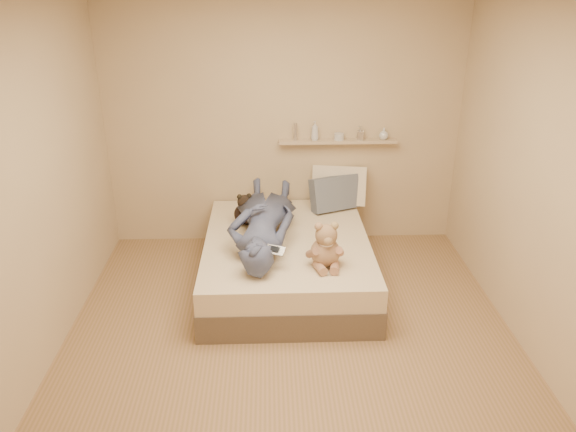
{
  "coord_description": "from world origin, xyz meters",
  "views": [
    {
      "loc": [
        -0.16,
        -3.66,
        2.69
      ],
      "look_at": [
        0.0,
        0.65,
        0.8
      ],
      "focal_mm": 35.0,
      "sensor_mm": 36.0,
      "label": 1
    }
  ],
  "objects_px": {
    "bed": "(287,261)",
    "pillow_grey": "(335,193)",
    "person": "(263,220)",
    "wall_shelf": "(338,141)",
    "game_console": "(274,250)",
    "pillow_cream": "(339,186)",
    "teddy_bear": "(326,248)",
    "dark_plush": "(245,211)"
  },
  "relations": [
    {
      "from": "bed",
      "to": "pillow_grey",
      "type": "distance_m",
      "value": 0.95
    },
    {
      "from": "bed",
      "to": "game_console",
      "type": "xyz_separation_m",
      "value": [
        -0.12,
        -0.54,
        0.39
      ]
    },
    {
      "from": "game_console",
      "to": "dark_plush",
      "type": "bearing_deg",
      "value": 106.93
    },
    {
      "from": "game_console",
      "to": "wall_shelf",
      "type": "relative_size",
      "value": 0.17
    },
    {
      "from": "bed",
      "to": "teddy_bear",
      "type": "distance_m",
      "value": 0.72
    },
    {
      "from": "game_console",
      "to": "teddy_bear",
      "type": "xyz_separation_m",
      "value": [
        0.42,
        0.01,
        0.0
      ]
    },
    {
      "from": "bed",
      "to": "pillow_cream",
      "type": "distance_m",
      "value": 1.09
    },
    {
      "from": "bed",
      "to": "teddy_bear",
      "type": "relative_size",
      "value": 4.69
    },
    {
      "from": "pillow_cream",
      "to": "pillow_grey",
      "type": "height_order",
      "value": "pillow_cream"
    },
    {
      "from": "wall_shelf",
      "to": "game_console",
      "type": "bearing_deg",
      "value": -114.97
    },
    {
      "from": "game_console",
      "to": "teddy_bear",
      "type": "bearing_deg",
      "value": 1.4
    },
    {
      "from": "pillow_cream",
      "to": "pillow_grey",
      "type": "bearing_deg",
      "value": -112.8
    },
    {
      "from": "pillow_grey",
      "to": "wall_shelf",
      "type": "distance_m",
      "value": 0.53
    },
    {
      "from": "pillow_cream",
      "to": "person",
      "type": "relative_size",
      "value": 0.35
    },
    {
      "from": "bed",
      "to": "wall_shelf",
      "type": "distance_m",
      "value": 1.38
    },
    {
      "from": "person",
      "to": "wall_shelf",
      "type": "xyz_separation_m",
      "value": [
        0.76,
        0.9,
        0.46
      ]
    },
    {
      "from": "pillow_cream",
      "to": "pillow_grey",
      "type": "xyz_separation_m",
      "value": [
        -0.06,
        -0.14,
        -0.03
      ]
    },
    {
      "from": "pillow_cream",
      "to": "pillow_grey",
      "type": "relative_size",
      "value": 1.1
    },
    {
      "from": "game_console",
      "to": "person",
      "type": "relative_size",
      "value": 0.13
    },
    {
      "from": "teddy_bear",
      "to": "person",
      "type": "relative_size",
      "value": 0.26
    },
    {
      "from": "bed",
      "to": "pillow_grey",
      "type": "bearing_deg",
      "value": 53.5
    },
    {
      "from": "game_console",
      "to": "pillow_cream",
      "type": "distance_m",
      "value": 1.53
    },
    {
      "from": "dark_plush",
      "to": "person",
      "type": "distance_m",
      "value": 0.38
    },
    {
      "from": "teddy_bear",
      "to": "wall_shelf",
      "type": "distance_m",
      "value": 1.54
    },
    {
      "from": "pillow_grey",
      "to": "wall_shelf",
      "type": "bearing_deg",
      "value": 79.78
    },
    {
      "from": "bed",
      "to": "person",
      "type": "bearing_deg",
      "value": 177.23
    },
    {
      "from": "pillow_cream",
      "to": "person",
      "type": "distance_m",
      "value": 1.13
    },
    {
      "from": "bed",
      "to": "wall_shelf",
      "type": "bearing_deg",
      "value": 58.82
    },
    {
      "from": "dark_plush",
      "to": "pillow_grey",
      "type": "distance_m",
      "value": 0.97
    },
    {
      "from": "bed",
      "to": "pillow_cream",
      "type": "xyz_separation_m",
      "value": [
        0.57,
        0.83,
        0.43
      ]
    },
    {
      "from": "pillow_grey",
      "to": "wall_shelf",
      "type": "height_order",
      "value": "wall_shelf"
    },
    {
      "from": "bed",
      "to": "person",
      "type": "distance_m",
      "value": 0.47
    },
    {
      "from": "dark_plush",
      "to": "wall_shelf",
      "type": "relative_size",
      "value": 0.26
    },
    {
      "from": "bed",
      "to": "game_console",
      "type": "bearing_deg",
      "value": -102.97
    },
    {
      "from": "bed",
      "to": "game_console",
      "type": "distance_m",
      "value": 0.68
    },
    {
      "from": "person",
      "to": "dark_plush",
      "type": "bearing_deg",
      "value": -56.81
    },
    {
      "from": "person",
      "to": "wall_shelf",
      "type": "bearing_deg",
      "value": -125.28
    },
    {
      "from": "bed",
      "to": "pillow_grey",
      "type": "height_order",
      "value": "pillow_grey"
    },
    {
      "from": "game_console",
      "to": "pillow_grey",
      "type": "bearing_deg",
      "value": 62.68
    },
    {
      "from": "person",
      "to": "pillow_grey",
      "type": "bearing_deg",
      "value": -131.74
    },
    {
      "from": "teddy_bear",
      "to": "person",
      "type": "height_order",
      "value": "teddy_bear"
    },
    {
      "from": "teddy_bear",
      "to": "dark_plush",
      "type": "relative_size",
      "value": 1.29
    }
  ]
}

